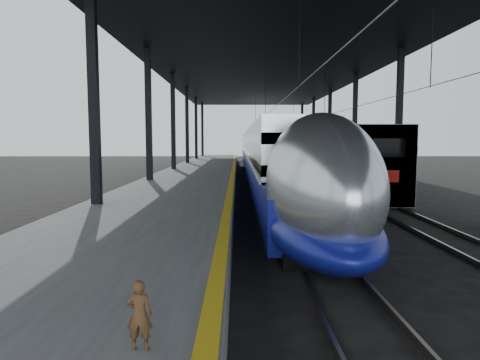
{
  "coord_description": "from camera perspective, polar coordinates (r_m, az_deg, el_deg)",
  "views": [
    {
      "loc": [
        -0.32,
        -11.47,
        3.47
      ],
      "look_at": [
        -0.24,
        4.13,
        2.0
      ],
      "focal_mm": 32.0,
      "sensor_mm": 36.0,
      "label": 1
    }
  ],
  "objects": [
    {
      "name": "ground",
      "position": [
        11.98,
        1.3,
        -11.45
      ],
      "size": [
        160.0,
        160.0,
        0.0
      ],
      "primitive_type": "plane",
      "color": "black",
      "rests_on": "ground"
    },
    {
      "name": "platform",
      "position": [
        31.76,
        -6.03,
        -0.01
      ],
      "size": [
        6.0,
        80.0,
        1.0
      ],
      "primitive_type": "cube",
      "color": "#4C4C4F",
      "rests_on": "ground"
    },
    {
      "name": "yellow_strip",
      "position": [
        31.56,
        -0.97,
        0.9
      ],
      "size": [
        0.3,
        80.0,
        0.01
      ],
      "primitive_type": "cube",
      "color": "gold",
      "rests_on": "platform"
    },
    {
      "name": "rails",
      "position": [
        32.01,
        8.38,
        -0.76
      ],
      "size": [
        6.52,
        80.0,
        0.16
      ],
      "color": "slate",
      "rests_on": "ground"
    },
    {
      "name": "canopy",
      "position": [
        32.05,
        3.83,
        15.51
      ],
      "size": [
        18.0,
        75.0,
        9.47
      ],
      "color": "black",
      "rests_on": "ground"
    },
    {
      "name": "tgv_train",
      "position": [
        39.88,
        3.05,
        3.33
      ],
      "size": [
        3.06,
        65.2,
        4.39
      ],
      "color": "silver",
      "rests_on": "ground"
    },
    {
      "name": "second_train",
      "position": [
        48.9,
        8.34,
        3.77
      ],
      "size": [
        3.08,
        56.05,
        4.24
      ],
      "color": "navy",
      "rests_on": "ground"
    },
    {
      "name": "child",
      "position": [
        5.39,
        -13.29,
        -17.1
      ],
      "size": [
        0.31,
        0.21,
        0.84
      ],
      "primitive_type": "imported",
      "rotation": [
        0.0,
        0.0,
        3.16
      ],
      "color": "#4E311A",
      "rests_on": "platform"
    }
  ]
}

